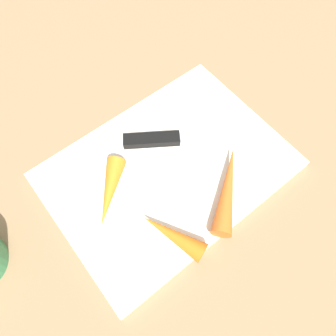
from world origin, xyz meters
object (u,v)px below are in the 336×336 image
(carrot_medium, at_px, (109,192))
(carrot_longest, at_px, (228,188))
(knife, at_px, (160,139))
(carrot_shortest, at_px, (172,235))
(cutting_board, at_px, (168,170))

(carrot_medium, relative_size, carrot_longest, 0.72)
(knife, bearing_deg, carrot_shortest, -87.31)
(cutting_board, bearing_deg, carrot_medium, -10.29)
(carrot_shortest, height_order, carrot_longest, carrot_longest)
(carrot_medium, distance_m, carrot_longest, 0.17)
(cutting_board, bearing_deg, carrot_longest, 116.78)
(carrot_shortest, bearing_deg, carrot_longest, -107.72)
(cutting_board, relative_size, knife, 2.04)
(knife, xyz_separation_m, carrot_longest, (-0.02, 0.13, 0.01))
(carrot_shortest, bearing_deg, knife, -51.42)
(carrot_longest, bearing_deg, carrot_shortest, 142.77)
(carrot_medium, bearing_deg, knife, 150.14)
(cutting_board, xyz_separation_m, knife, (-0.02, -0.05, 0.01))
(carrot_shortest, relative_size, carrot_medium, 0.95)
(knife, relative_size, carrot_shortest, 1.83)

